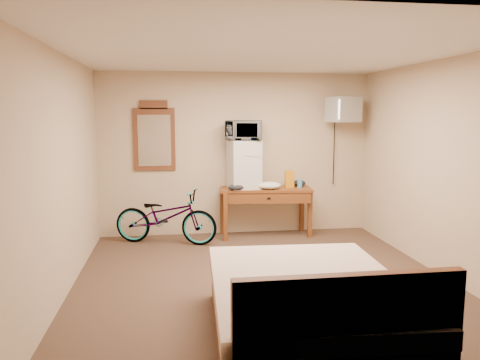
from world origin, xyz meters
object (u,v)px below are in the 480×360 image
(desk, at_px, (266,196))
(bed, at_px, (308,309))
(crt_television, at_px, (343,110))
(bicycle, at_px, (166,217))
(mini_fridge, at_px, (244,164))
(microwave, at_px, (244,130))
(blue_cup, at_px, (300,183))
(wall_mirror, at_px, (154,137))

(desk, xyz_separation_m, bed, (-0.33, -3.37, -0.34))
(crt_television, relative_size, bicycle, 0.41)
(mini_fridge, xyz_separation_m, crt_television, (1.53, -0.04, 0.82))
(microwave, bearing_deg, blue_cup, 7.84)
(mini_fridge, height_order, crt_television, crt_television)
(desk, xyz_separation_m, blue_cup, (0.53, -0.01, 0.18))
(blue_cup, height_order, bed, bed)
(microwave, height_order, blue_cup, microwave)
(wall_mirror, bearing_deg, crt_television, -4.99)
(microwave, relative_size, wall_mirror, 0.51)
(wall_mirror, xyz_separation_m, bed, (1.34, -3.65, -1.24))
(bed, bearing_deg, bicycle, 110.48)
(crt_television, relative_size, wall_mirror, 0.59)
(desk, xyz_separation_m, mini_fridge, (-0.33, 0.06, 0.48))
(bicycle, bearing_deg, wall_mirror, 35.31)
(blue_cup, bearing_deg, desk, 179.02)
(mini_fridge, distance_m, blue_cup, 0.91)
(wall_mirror, bearing_deg, bed, -69.87)
(desk, relative_size, bed, 0.68)
(microwave, height_order, crt_television, crt_television)
(crt_television, bearing_deg, bed, -114.22)
(blue_cup, distance_m, wall_mirror, 2.32)
(blue_cup, bearing_deg, crt_television, 2.74)
(desk, distance_m, microwave, 1.05)
(desk, relative_size, mini_fridge, 1.97)
(desk, relative_size, bicycle, 0.95)
(mini_fridge, xyz_separation_m, bed, (0.00, -3.43, -0.82))
(bicycle, relative_size, bed, 0.72)
(crt_television, bearing_deg, microwave, 178.64)
(bicycle, bearing_deg, bed, -141.95)
(microwave, bearing_deg, mini_fridge, -111.24)
(mini_fridge, bearing_deg, microwave, 56.34)
(microwave, bearing_deg, bed, -77.50)
(blue_cup, relative_size, crt_television, 0.21)
(microwave, relative_size, crt_television, 0.86)
(blue_cup, xyz_separation_m, bicycle, (-2.04, -0.18, -0.42))
(blue_cup, distance_m, bed, 3.51)
(crt_television, bearing_deg, blue_cup, -177.26)
(blue_cup, distance_m, bicycle, 2.09)
(microwave, distance_m, bed, 3.68)
(crt_television, xyz_separation_m, bicycle, (-2.72, -0.22, -1.54))
(crt_television, height_order, wall_mirror, crt_television)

